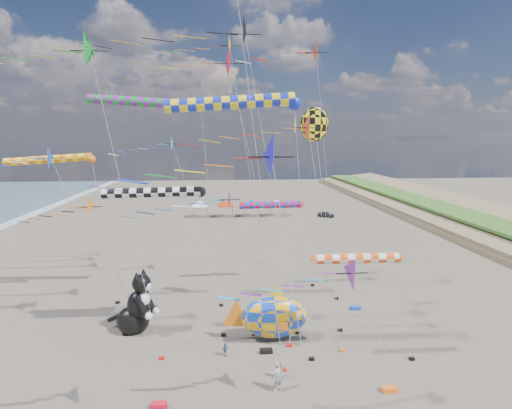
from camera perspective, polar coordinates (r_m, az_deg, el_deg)
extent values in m
cone|color=red|center=(37.18, 9.67, 20.70)|extent=(2.06, 2.21, 2.27)
cylinder|color=#B2B2B2|center=(36.90, 10.60, 3.15)|extent=(1.91, 0.02, 22.57)
cube|color=black|center=(39.93, 11.44, -13.02)|extent=(0.36, 0.24, 0.20)
cone|color=#E94217|center=(26.74, 7.92, 10.95)|extent=(1.92, 2.05, 2.12)
cylinder|color=#B2B2B2|center=(28.00, 10.19, -5.69)|extent=(2.67, 0.02, 15.97)
cube|color=black|center=(31.32, 12.23, -19.66)|extent=(0.36, 0.24, 0.20)
cone|color=red|center=(37.54, -2.24, 19.58)|extent=(2.78, 2.98, 3.07)
cylinder|color=#B2B2B2|center=(37.35, 0.79, 2.82)|extent=(3.83, 0.02, 21.84)
cube|color=black|center=(40.28, 3.51, -12.63)|extent=(0.36, 0.24, 0.20)
cone|color=#1E15E3|center=(15.81, 2.49, 7.06)|extent=(1.83, 1.96, 2.02)
cylinder|color=#B2B2B2|center=(17.85, 6.20, -17.03)|extent=(2.36, 0.02, 14.57)
cone|color=#1CD5D1|center=(44.18, -11.08, 8.54)|extent=(1.74, 1.86, 1.92)
cylinder|color=#B2B2B2|center=(44.72, -8.29, -0.83)|extent=(3.93, 0.02, 14.67)
cube|color=black|center=(46.47, -5.64, -9.60)|extent=(0.36, 0.24, 0.20)
cone|color=#108D27|center=(27.63, -21.51, 19.50)|extent=(2.35, 2.51, 2.59)
cylinder|color=#B2B2B2|center=(27.26, -17.23, -1.66)|extent=(2.99, 0.02, 20.35)
cube|color=black|center=(30.52, -13.34, -20.54)|extent=(0.36, 0.24, 0.20)
cylinder|color=#B2B2B2|center=(24.22, 0.51, 3.59)|extent=(3.25, 0.02, 25.52)
cube|color=black|center=(28.62, 3.95, -22.48)|extent=(0.36, 0.24, 0.20)
cone|color=orange|center=(34.25, -21.98, 0.03)|extent=(1.64, 1.75, 1.80)
cylinder|color=#B2B2B2|center=(35.00, -19.35, -8.07)|extent=(2.70, 0.02, 10.04)
cube|color=black|center=(36.45, -16.80, -15.50)|extent=(0.36, 0.24, 0.20)
cone|color=blue|center=(32.56, -24.06, 6.23)|extent=(1.78, 1.90, 1.96)
cylinder|color=#B2B2B2|center=(33.18, -21.06, -5.68)|extent=(2.70, 0.02, 13.86)
cube|color=black|center=(35.19, -18.20, -16.52)|extent=(0.36, 0.24, 0.20)
cone|color=#7B2490|center=(20.12, 15.68, -10.53)|extent=(1.76, 1.88, 1.94)
cylinder|color=#B2B2B2|center=(22.48, 19.33, -20.39)|extent=(3.29, 0.02, 8.48)
cone|color=black|center=(29.85, -0.30, 22.90)|extent=(2.41, 2.58, 2.66)
cylinder|color=#B2B2B2|center=(29.51, 3.07, 1.36)|extent=(3.49, 0.02, 22.17)
cube|color=black|center=(33.17, 6.01, -17.75)|extent=(0.36, 0.24, 0.20)
cone|color=#F5B206|center=(38.49, -2.11, 22.14)|extent=(2.05, 2.19, 2.26)
cylinder|color=#B2B2B2|center=(37.79, -0.06, 4.31)|extent=(2.58, 0.02, 23.69)
cube|color=black|center=(40.69, 1.78, -12.39)|extent=(0.36, 0.24, 0.20)
cone|color=#7E1889|center=(29.40, -3.37, 0.52)|extent=(1.72, 1.85, 1.90)
cylinder|color=#B2B2B2|center=(30.71, -1.76, -9.34)|extent=(1.62, 0.02, 10.68)
cube|color=black|center=(32.82, -0.25, -18.00)|extent=(0.36, 0.24, 0.20)
cylinder|color=#1228BD|center=(25.21, -3.72, 14.32)|extent=(7.94, 0.83, 0.83)
sphere|color=#1228BD|center=(25.62, 5.48, 14.22)|extent=(0.87, 0.87, 0.87)
cylinder|color=#B2B2B2|center=(26.49, 6.78, -4.91)|extent=(1.52, 0.02, 17.38)
cube|color=black|center=(29.94, 7.95, -21.00)|extent=(0.36, 0.24, 0.20)
cylinder|color=orange|center=(39.20, -27.52, 5.74)|extent=(7.23, 0.69, 0.69)
sphere|color=orange|center=(37.98, -22.45, 6.00)|extent=(0.72, 0.72, 0.72)
cylinder|color=#B2B2B2|center=(38.67, -20.76, -3.91)|extent=(1.52, 0.02, 13.42)
cube|color=black|center=(40.45, -19.15, -13.07)|extent=(0.36, 0.24, 0.20)
cylinder|color=black|center=(29.76, -14.68, 1.68)|extent=(7.03, 0.72, 0.72)
sphere|color=black|center=(29.37, -7.91, 1.80)|extent=(0.76, 0.76, 0.76)
cylinder|color=#B2B2B2|center=(30.61, -6.25, -8.78)|extent=(1.52, 0.02, 11.37)
cube|color=black|center=(32.77, -4.69, -18.07)|extent=(0.36, 0.24, 0.20)
cylinder|color=#C70E3A|center=(39.83, 1.99, -0.06)|extent=(6.07, 0.69, 0.69)
sphere|color=#C70E3A|center=(40.31, 6.28, 0.01)|extent=(0.72, 0.72, 0.72)
cylinder|color=#B2B2B2|center=(41.39, 7.20, -5.90)|extent=(1.52, 0.02, 8.66)
cube|color=black|center=(42.85, 8.08, -11.32)|extent=(0.36, 0.24, 0.20)
cylinder|color=#E74810|center=(27.13, 13.87, -7.49)|extent=(5.79, 0.67, 0.67)
sphere|color=#E74810|center=(28.18, 19.50, -7.12)|extent=(0.70, 0.70, 0.70)
cylinder|color=#B2B2B2|center=(29.73, 20.45, -13.94)|extent=(1.52, 0.02, 7.46)
cube|color=black|center=(31.61, 21.35, -19.83)|extent=(0.36, 0.24, 0.20)
cylinder|color=#18862F|center=(35.43, -15.64, 13.88)|extent=(9.18, 0.82, 0.82)
sphere|color=#18862F|center=(34.91, -7.98, 14.21)|extent=(0.86, 0.86, 0.86)
cylinder|color=#B2B2B2|center=(35.30, -6.43, -0.63)|extent=(1.52, 0.02, 18.18)
cube|color=black|center=(37.90, -5.00, -14.12)|extent=(0.36, 0.24, 0.20)
ellipsoid|color=yellow|center=(31.91, 8.36, 11.25)|extent=(2.20, 0.40, 2.64)
cone|color=yellow|center=(31.60, 5.66, 11.32)|extent=(0.12, 1.80, 1.80)
cylinder|color=#B2B2B2|center=(31.96, 10.17, -3.51)|extent=(2.03, 2.03, 16.29)
cube|color=black|center=(34.04, 11.92, -17.15)|extent=(0.36, 0.24, 0.20)
ellipsoid|color=blue|center=(31.30, 2.60, -15.76)|extent=(5.10, 2.34, 3.31)
cone|color=orange|center=(31.08, -2.86, -15.95)|extent=(2.43, 0.31, 2.43)
cone|color=yellow|center=(30.66, 3.04, -12.94)|extent=(1.77, 0.24, 1.77)
cylinder|color=#B2B2B2|center=(31.56, 4.91, -18.04)|extent=(0.37, 1.04, 1.38)
cube|color=red|center=(31.38, 4.75, -19.41)|extent=(0.36, 0.24, 0.20)
imported|color=#9697A1|center=(26.40, 3.14, -23.33)|extent=(0.82, 0.77, 1.88)
imported|color=#1A8750|center=(27.67, 3.37, -22.59)|extent=(0.61, 0.51, 1.11)
imported|color=#265FA0|center=(30.06, -4.44, -19.96)|extent=(0.59, 0.53, 0.96)
cube|color=black|center=(30.50, 1.47, -20.18)|extent=(0.90, 0.44, 0.30)
cube|color=blue|center=(38.12, 14.02, -14.15)|extent=(0.90, 0.44, 0.30)
cube|color=red|center=(26.13, -13.70, -26.09)|extent=(0.90, 0.44, 0.30)
cube|color=orange|center=(27.91, 18.51, -23.78)|extent=(0.90, 0.44, 0.30)
cube|color=white|center=(78.13, -8.01, -0.21)|extent=(3.00, 3.00, 0.15)
pyramid|color=white|center=(77.96, -8.02, 0.55)|extent=(4.20, 4.20, 1.00)
cylinder|color=#999999|center=(77.13, -9.00, -1.23)|extent=(0.08, 0.08, 2.20)
cylinder|color=#999999|center=(76.99, -7.07, -1.20)|extent=(0.08, 0.08, 2.20)
cylinder|color=#999999|center=(79.68, -8.87, -0.88)|extent=(0.08, 0.08, 2.20)
cylinder|color=#999999|center=(79.55, -7.00, -0.86)|extent=(0.08, 0.08, 2.20)
cube|color=red|center=(78.02, -4.34, -0.16)|extent=(3.00, 3.00, 0.15)
pyramid|color=red|center=(77.85, -4.35, 0.60)|extent=(4.20, 4.20, 1.00)
cylinder|color=#999999|center=(76.94, -5.28, -1.18)|extent=(0.08, 0.08, 2.20)
cylinder|color=#999999|center=(76.97, -3.35, -1.15)|extent=(0.08, 0.08, 2.20)
cylinder|color=#999999|center=(79.50, -5.28, -0.84)|extent=(0.08, 0.08, 2.20)
cylinder|color=#999999|center=(79.52, -3.40, -0.81)|extent=(0.08, 0.08, 2.20)
cube|color=#122BB8|center=(78.23, -0.67, -0.11)|extent=(3.00, 3.00, 0.15)
pyramid|color=#122BB8|center=(78.07, -0.68, 0.65)|extent=(4.20, 4.20, 1.00)
cylinder|color=#999999|center=(77.07, -1.56, -1.12)|extent=(0.08, 0.08, 2.20)
cylinder|color=#999999|center=(77.27, 0.36, -1.09)|extent=(0.08, 0.08, 2.20)
cylinder|color=#999999|center=(79.62, -1.68, -0.78)|extent=(0.08, 0.08, 2.20)
cylinder|color=#999999|center=(79.81, 0.19, -0.75)|extent=(0.08, 0.08, 2.20)
cube|color=white|center=(78.77, 2.96, -0.05)|extent=(3.00, 3.00, 0.15)
pyramid|color=white|center=(78.60, 2.96, 0.70)|extent=(4.20, 4.20, 1.00)
cylinder|color=#999999|center=(77.53, 2.13, -1.06)|extent=(0.08, 0.08, 2.20)
cylinder|color=#999999|center=(77.89, 4.03, -1.03)|extent=(0.08, 0.08, 2.20)
cylinder|color=#999999|center=(80.06, 1.90, -0.73)|extent=(0.08, 0.08, 2.20)
cylinder|color=#999999|center=(80.42, 3.74, -0.70)|extent=(0.08, 0.08, 2.20)
imported|color=#26262D|center=(79.01, 9.97, -1.41)|extent=(3.47, 2.65, 1.10)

